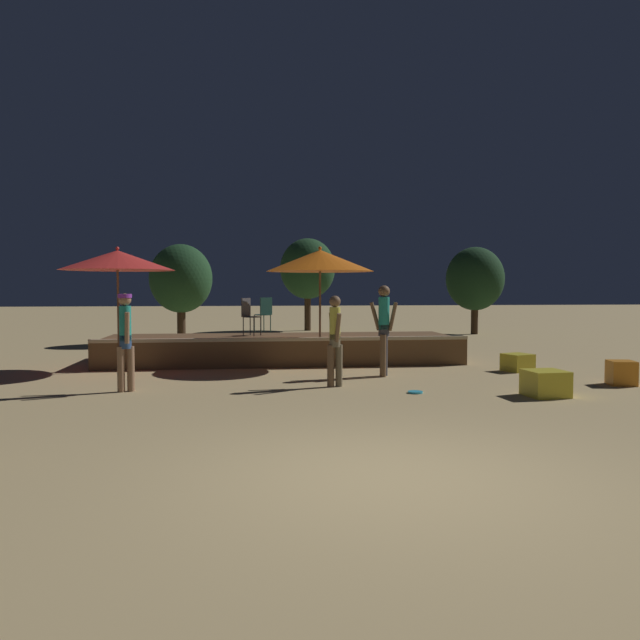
# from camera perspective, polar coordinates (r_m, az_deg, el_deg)

# --- Properties ---
(ground_plane) EXTENTS (120.00, 120.00, 0.00)m
(ground_plane) POSITION_cam_1_polar(r_m,az_deg,el_deg) (6.28, 6.80, -14.06)
(ground_plane) COLOR tan
(wooden_deck) EXTENTS (8.71, 2.82, 0.70)m
(wooden_deck) POSITION_cam_1_polar(r_m,az_deg,el_deg) (15.74, -3.57, -2.64)
(wooden_deck) COLOR brown
(wooden_deck) RESTS_ON ground
(patio_umbrella_0) EXTENTS (2.51, 2.51, 2.81)m
(patio_umbrella_0) POSITION_cam_1_polar(r_m,az_deg,el_deg) (14.58, 0.00, 5.44)
(patio_umbrella_0) COLOR brown
(patio_umbrella_0) RESTS_ON ground
(patio_umbrella_1) EXTENTS (2.49, 2.49, 2.75)m
(patio_umbrella_1) POSITION_cam_1_polar(r_m,az_deg,el_deg) (14.51, -18.03, 5.21)
(patio_umbrella_1) COLOR brown
(patio_umbrella_1) RESTS_ON ground
(cube_seat_0) EXTENTS (0.54, 0.54, 0.46)m
(cube_seat_0) POSITION_cam_1_polar(r_m,az_deg,el_deg) (13.15, 25.84, -4.37)
(cube_seat_0) COLOR orange
(cube_seat_0) RESTS_ON ground
(cube_seat_1) EXTENTS (0.67, 0.67, 0.44)m
(cube_seat_1) POSITION_cam_1_polar(r_m,az_deg,el_deg) (11.29, 19.92, -5.47)
(cube_seat_1) COLOR yellow
(cube_seat_1) RESTS_ON ground
(cube_seat_2) EXTENTS (0.69, 0.69, 0.39)m
(cube_seat_2) POSITION_cam_1_polar(r_m,az_deg,el_deg) (14.49, 17.62, -3.73)
(cube_seat_2) COLOR yellow
(cube_seat_2) RESTS_ON ground
(person_0) EXTENTS (0.29, 0.55, 1.70)m
(person_0) POSITION_cam_1_polar(r_m,az_deg,el_deg) (11.58, 1.37, -1.63)
(person_0) COLOR brown
(person_0) RESTS_ON ground
(person_1) EXTENTS (0.29, 0.51, 1.74)m
(person_1) POSITION_cam_1_polar(r_m,az_deg,el_deg) (11.54, -17.37, -1.43)
(person_1) COLOR #997051
(person_1) RESTS_ON ground
(person_2) EXTENTS (0.57, 0.31, 1.89)m
(person_2) POSITION_cam_1_polar(r_m,az_deg,el_deg) (13.00, 5.86, -0.49)
(person_2) COLOR brown
(person_2) RESTS_ON ground
(bistro_chair_0) EXTENTS (0.47, 0.47, 0.90)m
(bistro_chair_0) POSITION_cam_1_polar(r_m,az_deg,el_deg) (16.11, -5.11, 0.80)
(bistro_chair_0) COLOR #1E4C47
(bistro_chair_0) RESTS_ON wooden_deck
(bistro_chair_1) EXTENTS (0.47, 0.47, 0.90)m
(bistro_chair_1) POSITION_cam_1_polar(r_m,az_deg,el_deg) (15.05, -6.53, 0.65)
(bistro_chair_1) COLOR #47474C
(bistro_chair_1) RESTS_ON wooden_deck
(frisbee_disc) EXTENTS (0.26, 0.26, 0.03)m
(frisbee_disc) POSITION_cam_1_polar(r_m,az_deg,el_deg) (11.09, 8.71, -6.54)
(frisbee_disc) COLOR #33B2D8
(frisbee_disc) RESTS_ON ground
(background_tree_0) EXTENTS (2.38, 2.38, 4.00)m
(background_tree_0) POSITION_cam_1_polar(r_m,az_deg,el_deg) (27.09, -1.14, 4.68)
(background_tree_0) COLOR #3D2B1C
(background_tree_0) RESTS_ON ground
(background_tree_1) EXTENTS (2.30, 2.30, 3.49)m
(background_tree_1) POSITION_cam_1_polar(r_m,az_deg,el_deg) (25.70, 13.99, 3.66)
(background_tree_1) COLOR #3D2B1C
(background_tree_1) RESTS_ON ground
(background_tree_2) EXTENTS (2.07, 2.07, 3.30)m
(background_tree_2) POSITION_cam_1_polar(r_m,az_deg,el_deg) (21.24, -12.60, 3.69)
(background_tree_2) COLOR #3D2B1C
(background_tree_2) RESTS_ON ground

